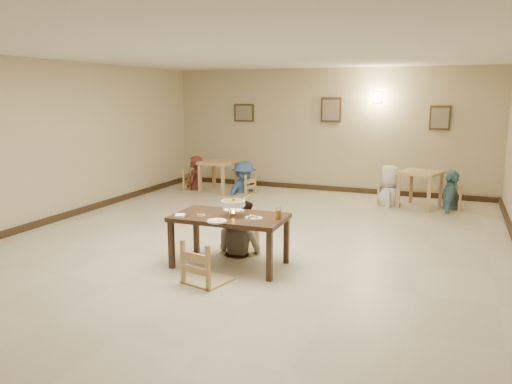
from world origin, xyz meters
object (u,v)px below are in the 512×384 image
at_px(bg_diner_d, 453,170).
at_px(bg_table_right, 420,178).
at_px(curry_warmer, 233,203).
at_px(bg_diner_a, 194,156).
at_px(chair_near, 207,241).
at_px(chair_far, 241,217).
at_px(bg_table_left, 218,167).
at_px(main_diner, 240,198).
at_px(bg_diner_c, 391,165).
at_px(bg_diner_b, 244,161).
at_px(bg_chair_ll, 194,170).
at_px(bg_chair_rl, 390,183).
at_px(bg_chair_rr, 451,189).
at_px(bg_chair_lr, 244,175).
at_px(main_table, 230,221).
at_px(drink_glass, 278,214).

bearing_deg(bg_diner_d, bg_table_right, 95.22).
xyz_separation_m(curry_warmer, bg_diner_a, (-3.23, 4.77, -0.03)).
distance_m(chair_near, curry_warmer, 0.76).
distance_m(chair_far, bg_table_right, 4.79).
bearing_deg(chair_near, bg_table_left, -51.72).
bearing_deg(bg_diner_d, bg_table_left, 95.57).
relative_size(main_diner, bg_table_right, 1.71).
distance_m(chair_near, bg_diner_c, 5.78).
distance_m(chair_far, bg_diner_b, 4.50).
height_order(bg_table_left, bg_chair_ll, bg_chair_ll).
relative_size(chair_far, bg_chair_ll, 1.04).
bearing_deg(bg_chair_rl, bg_chair_rr, -87.33).
height_order(curry_warmer, bg_chair_ll, bg_chair_ll).
xyz_separation_m(main_diner, bg_chair_rl, (1.67, 4.30, -0.37)).
relative_size(bg_chair_lr, bg_chair_rr, 1.05).
bearing_deg(bg_diner_d, bg_chair_rr, -85.50).
xyz_separation_m(bg_table_left, bg_diner_b, (0.66, 0.06, 0.16)).
distance_m(curry_warmer, bg_table_left, 5.43).
xyz_separation_m(bg_chair_ll, bg_diner_c, (4.75, 0.11, 0.36)).
distance_m(chair_near, bg_table_left, 6.00).
xyz_separation_m(main_table, bg_chair_lr, (-1.86, 4.84, -0.18)).
bearing_deg(bg_chair_lr, bg_diner_d, 106.84).
relative_size(bg_table_left, bg_chair_lr, 0.89).
xyz_separation_m(bg_table_right, bg_chair_rl, (-0.62, 0.02, -0.16)).
xyz_separation_m(bg_table_left, bg_chair_rr, (5.33, 0.10, -0.19)).
xyz_separation_m(bg_diner_a, bg_diner_c, (4.75, 0.11, 0.00)).
bearing_deg(bg_chair_rl, chair_far, 161.14).
xyz_separation_m(bg_table_right, bg_diner_b, (-4.05, -0.03, 0.15)).
relative_size(bg_chair_ll, bg_diner_c, 0.59).
distance_m(curry_warmer, bg_chair_lr, 5.22).
bearing_deg(chair_near, bg_chair_rl, -92.36).
distance_m(drink_glass, bg_table_right, 5.04).
distance_m(chair_near, bg_table_right, 5.95).
bearing_deg(bg_diner_c, main_table, -21.03).
height_order(bg_table_right, bg_chair_ll, bg_chair_ll).
bearing_deg(bg_chair_lr, main_diner, 38.81).
bearing_deg(bg_diner_c, drink_glass, -13.48).
relative_size(main_table, bg_diner_d, 0.93).
bearing_deg(bg_diner_b, drink_glass, -130.65).
xyz_separation_m(chair_near, bg_diner_d, (2.82, 5.54, 0.31)).
distance_m(bg_chair_ll, bg_diner_d, 6.00).
height_order(bg_table_left, bg_table_right, bg_table_right).
distance_m(bg_chair_lr, bg_chair_rr, 4.67).
bearing_deg(bg_diner_b, chair_near, -140.17).
bearing_deg(bg_table_left, bg_diner_d, 1.07).
distance_m(chair_far, bg_chair_ll, 5.10).
height_order(bg_table_left, bg_chair_rr, bg_chair_rr).
height_order(main_diner, bg_table_right, main_diner).
height_order(main_table, bg_chair_ll, bg_chair_ll).
xyz_separation_m(chair_far, bg_chair_lr, (-1.73, 4.15, -0.07)).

